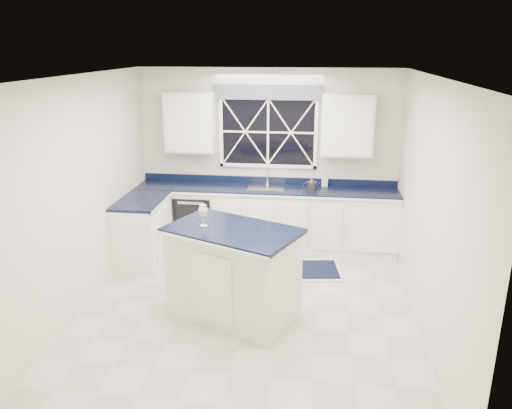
# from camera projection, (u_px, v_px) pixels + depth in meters

# --- Properties ---
(ground) EXTENTS (4.50, 4.50, 0.00)m
(ground) POSITION_uv_depth(u_px,v_px,m) (249.00, 306.00, 6.03)
(ground) COLOR #A5A5A1
(ground) RESTS_ON ground
(back_wall) EXTENTS (4.00, 0.10, 2.70)m
(back_wall) POSITION_uv_depth(u_px,v_px,m) (268.00, 157.00, 7.74)
(back_wall) COLOR silver
(back_wall) RESTS_ON ground
(base_cabinets) EXTENTS (3.99, 1.60, 0.90)m
(base_cabinets) POSITION_uv_depth(u_px,v_px,m) (243.00, 221.00, 7.62)
(base_cabinets) COLOR white
(base_cabinets) RESTS_ON ground
(countertop) EXTENTS (3.98, 0.64, 0.04)m
(countertop) POSITION_uv_depth(u_px,v_px,m) (266.00, 189.00, 7.59)
(countertop) COLOR black
(countertop) RESTS_ON base_cabinets
(dishwasher) EXTENTS (0.60, 0.58, 0.82)m
(dishwasher) POSITION_uv_depth(u_px,v_px,m) (197.00, 218.00, 7.88)
(dishwasher) COLOR black
(dishwasher) RESTS_ON ground
(window) EXTENTS (1.65, 0.09, 1.26)m
(window) POSITION_uv_depth(u_px,v_px,m) (268.00, 127.00, 7.55)
(window) COLOR black
(window) RESTS_ON ground
(upper_cabinets) EXTENTS (3.10, 0.34, 0.90)m
(upper_cabinets) POSITION_uv_depth(u_px,v_px,m) (267.00, 124.00, 7.42)
(upper_cabinets) COLOR white
(upper_cabinets) RESTS_ON ground
(faucet) EXTENTS (0.05, 0.20, 0.30)m
(faucet) POSITION_uv_depth(u_px,v_px,m) (267.00, 175.00, 7.72)
(faucet) COLOR #BABABD
(faucet) RESTS_ON countertop
(island) EXTENTS (1.66, 1.37, 1.07)m
(island) POSITION_uv_depth(u_px,v_px,m) (233.00, 272.00, 5.70)
(island) COLOR white
(island) RESTS_ON ground
(rug) EXTENTS (1.29, 0.89, 0.02)m
(rug) POSITION_uv_depth(u_px,v_px,m) (299.00, 270.00, 6.99)
(rug) COLOR #B7B8B3
(rug) RESTS_ON ground
(kettle) EXTENTS (0.25, 0.17, 0.18)m
(kettle) POSITION_uv_depth(u_px,v_px,m) (312.00, 185.00, 7.45)
(kettle) COLOR #2B2B2D
(kettle) RESTS_ON countertop
(wine_glass) EXTENTS (0.10, 0.10, 0.25)m
(wine_glass) POSITION_uv_depth(u_px,v_px,m) (203.00, 212.00, 5.57)
(wine_glass) COLOR silver
(wine_glass) RESTS_ON island
(soap_bottle) EXTENTS (0.10, 0.10, 0.21)m
(soap_bottle) POSITION_uv_depth(u_px,v_px,m) (325.00, 179.00, 7.66)
(soap_bottle) COLOR silver
(soap_bottle) RESTS_ON countertop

